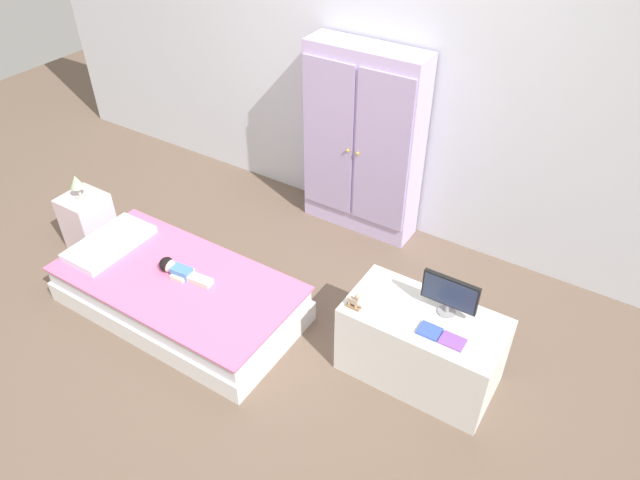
{
  "coord_description": "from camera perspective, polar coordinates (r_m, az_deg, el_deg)",
  "views": [
    {
      "loc": [
        1.74,
        -1.94,
        2.75
      ],
      "look_at": [
        0.26,
        0.41,
        0.58
      ],
      "focal_mm": 32.57,
      "sensor_mm": 36.0,
      "label": 1
    }
  ],
  "objects": [
    {
      "name": "book_purple",
      "position": [
        3.12,
        12.9,
        -9.67
      ],
      "size": [
        0.13,
        0.1,
        0.01
      ],
      "primitive_type": "cube",
      "color": "#8E51B2",
      "rests_on": "tv_stand"
    },
    {
      "name": "tv_monitor",
      "position": [
        3.17,
        12.63,
        -5.17
      ],
      "size": [
        0.31,
        0.1,
        0.24
      ],
      "color": "#99999E",
      "rests_on": "tv_stand"
    },
    {
      "name": "nightstand",
      "position": [
        4.63,
        -21.81,
        1.73
      ],
      "size": [
        0.29,
        0.29,
        0.43
      ],
      "primitive_type": "cube",
      "color": "silver",
      "rests_on": "ground_plane"
    },
    {
      "name": "wardrobe",
      "position": [
        4.27,
        4.24,
        9.48
      ],
      "size": [
        0.87,
        0.3,
        1.42
      ],
      "color": "silver",
      "rests_on": "ground_plane"
    },
    {
      "name": "pillow",
      "position": [
        4.19,
        -19.97,
        -0.28
      ],
      "size": [
        0.32,
        0.57,
        0.05
      ],
      "primitive_type": "cube",
      "color": "silver",
      "rests_on": "bed"
    },
    {
      "name": "doll",
      "position": [
        3.83,
        -13.95,
        -2.78
      ],
      "size": [
        0.39,
        0.14,
        0.1
      ],
      "color": "#4C84C6",
      "rests_on": "bed"
    },
    {
      "name": "back_wall",
      "position": [
        4.16,
        5.9,
        18.2
      ],
      "size": [
        6.4,
        0.05,
        2.7
      ],
      "primitive_type": "cube",
      "color": "silver",
      "rests_on": "ground_plane"
    },
    {
      "name": "bed",
      "position": [
        3.92,
        -13.67,
        -5.14
      ],
      "size": [
        1.61,
        0.81,
        0.28
      ],
      "color": "white",
      "rests_on": "ground_plane"
    },
    {
      "name": "ground_plane",
      "position": [
        3.79,
        -6.66,
        -8.96
      ],
      "size": [
        10.0,
        10.0,
        0.02
      ],
      "primitive_type": "cube",
      "color": "brown"
    },
    {
      "name": "book_blue",
      "position": [
        3.14,
        10.7,
        -8.77
      ],
      "size": [
        0.12,
        0.1,
        0.02
      ],
      "primitive_type": "cube",
      "color": "blue",
      "rests_on": "tv_stand"
    },
    {
      "name": "tv_stand",
      "position": [
        3.4,
        9.89,
        -10.17
      ],
      "size": [
        0.88,
        0.46,
        0.49
      ],
      "primitive_type": "cube",
      "color": "silver",
      "rests_on": "ground_plane"
    },
    {
      "name": "rocking_horse_toy",
      "position": [
        3.19,
        3.4,
        -6.02
      ],
      "size": [
        0.09,
        0.04,
        0.11
      ],
      "color": "#8E6642",
      "rests_on": "tv_stand"
    },
    {
      "name": "table_lamp",
      "position": [
        4.45,
        -22.81,
        5.21
      ],
      "size": [
        0.1,
        0.1,
        0.18
      ],
      "color": "#B7B2AD",
      "rests_on": "nightstand"
    }
  ]
}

